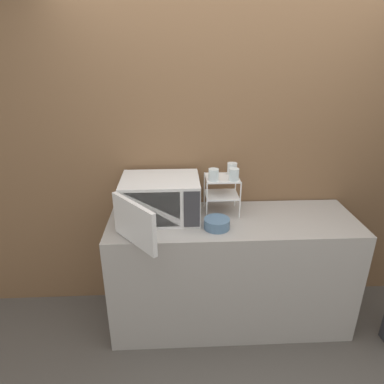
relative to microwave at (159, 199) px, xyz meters
The scene contains 9 objects.
ground_plane 1.26m from the microwave, 34.09° to the right, with size 12.00×12.00×0.00m, color #4C4742.
wall_back 0.66m from the microwave, 28.81° to the left, with size 8.00×0.06×2.60m.
counter 0.82m from the microwave, ahead, with size 1.85×0.63×0.92m.
microwave is the anchor object (origin of this frame).
dish_rack 0.48m from the microwave, ahead, with size 0.26×0.23×0.29m.
glass_front_left 0.43m from the microwave, ahead, with size 0.07×0.07×0.09m.
glass_back_right 0.59m from the microwave, 13.86° to the left, with size 0.07×0.07×0.09m.
glass_front_right 0.57m from the microwave, ahead, with size 0.07×0.07×0.09m.
bowl 0.46m from the microwave, 24.13° to the right, with size 0.18×0.18×0.07m.
Camera 1 is at (-0.42, -1.93, 2.10)m, focal length 32.00 mm.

